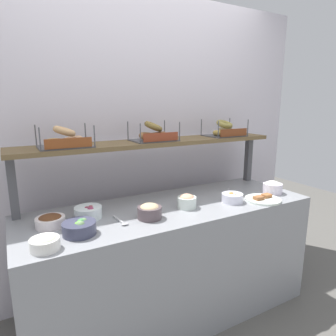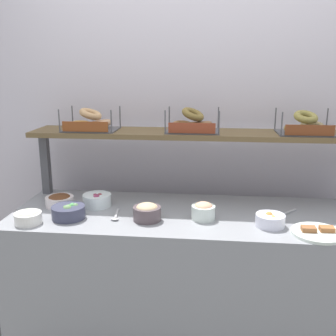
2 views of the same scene
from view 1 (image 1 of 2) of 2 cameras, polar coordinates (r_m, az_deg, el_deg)
name	(u,v)px [view 1 (image 1 of 2)]	position (r m, az deg, el deg)	size (l,w,h in m)	color
ground_plane	(171,311)	(2.51, 0.65, -25.87)	(8.00, 8.00, 0.00)	#595651
back_wall	(139,146)	(2.48, -5.59, 4.17)	(3.25, 0.06, 2.40)	silver
deli_counter	(172,261)	(2.27, 0.68, -17.45)	(2.05, 0.70, 0.85)	gray
shelf_riser_left	(13,188)	(2.04, -27.73, -3.41)	(0.05, 0.05, 0.40)	#4C4C51
shelf_riser_right	(248,159)	(2.82, 15.19, 1.68)	(0.05, 0.05, 0.40)	#4C4C51
upper_shelf	(154,143)	(2.22, -2.72, 4.92)	(2.01, 0.32, 0.03)	brown
bowl_fruit_salad	(232,198)	(2.21, 12.26, -5.59)	(0.15, 0.15, 0.08)	white
bowl_veggie_mix	(79,228)	(1.73, -16.68, -10.94)	(0.18, 0.18, 0.08)	#3B3E55
bowl_lox_spread	(187,201)	(2.05, 3.66, -6.35)	(0.13, 0.13, 0.10)	silver
bowl_scallion_spread	(45,243)	(1.61, -22.64, -13.13)	(0.14, 0.14, 0.08)	white
bowl_hummus	(150,211)	(1.87, -3.56, -8.27)	(0.15, 0.15, 0.10)	#55474B
bowl_cream_cheese	(273,187)	(2.50, 19.49, -3.49)	(0.15, 0.15, 0.10)	white
bowl_beet_salad	(88,212)	(1.93, -15.08, -8.23)	(0.17, 0.17, 0.08)	white
bowl_chocolate_spread	(50,221)	(1.88, -21.72, -9.40)	(0.17, 0.17, 0.07)	white
serving_plate_white	(263,199)	(2.31, 17.80, -5.72)	(0.26, 0.26, 0.04)	white
serving_spoon_near_plate	(122,222)	(1.83, -8.87, -10.21)	(0.04, 0.18, 0.01)	#B7B7BC
serving_spoon_by_edge	(228,193)	(2.40, 11.42, -4.73)	(0.14, 0.14, 0.01)	#B7B7BC
bagel_basket_sesame	(65,140)	(2.00, -19.25, 5.13)	(0.33, 0.25, 0.14)	#4C4C51
bagel_basket_cinnamon_raisin	(153,134)	(2.20, -2.82, 6.52)	(0.32, 0.26, 0.15)	#4C4C51
bagel_basket_everything	(224,131)	(2.56, 10.79, 7.09)	(0.32, 0.25, 0.14)	#4C4C51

